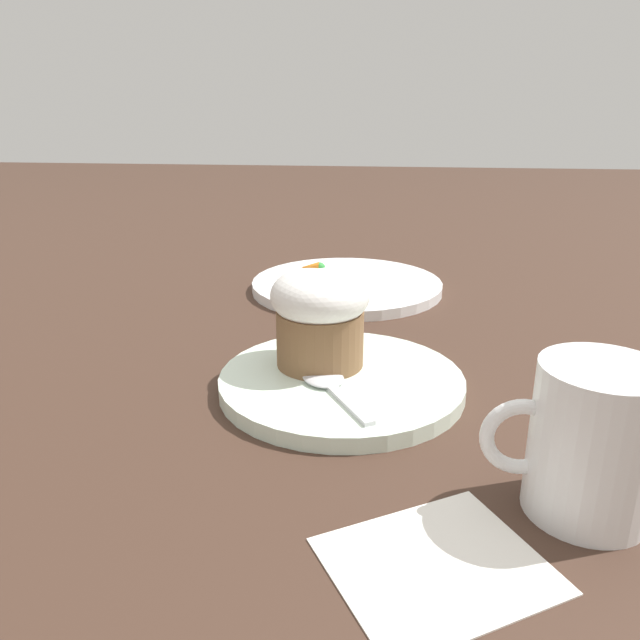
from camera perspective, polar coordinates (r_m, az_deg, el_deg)
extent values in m
plane|color=#3D281E|center=(0.60, 1.95, -6.38)|extent=(4.00, 4.00, 0.00)
cylinder|color=silver|center=(0.59, 1.96, -5.73)|extent=(0.23, 0.23, 0.02)
cylinder|color=brown|center=(0.60, 0.00, -1.61)|extent=(0.08, 0.08, 0.06)
ellipsoid|color=white|center=(0.59, 0.00, 2.28)|extent=(0.09, 0.09, 0.06)
cone|color=orange|center=(0.58, -0.91, 4.82)|extent=(0.02, 0.01, 0.01)
sphere|color=green|center=(0.58, 0.00, 4.80)|extent=(0.01, 0.01, 0.01)
cube|color=silver|center=(0.53, 2.65, -7.63)|extent=(0.05, 0.07, 0.00)
ellipsoid|color=silver|center=(0.58, 0.29, -5.25)|extent=(0.06, 0.06, 0.01)
cylinder|color=white|center=(0.45, 23.78, -10.09)|extent=(0.08, 0.08, 0.11)
torus|color=white|center=(0.43, 17.96, -10.15)|extent=(0.05, 0.01, 0.05)
cylinder|color=white|center=(0.89, 2.46, 3.17)|extent=(0.27, 0.27, 0.01)
cube|color=white|center=(0.40, 10.63, -21.12)|extent=(0.16, 0.15, 0.00)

